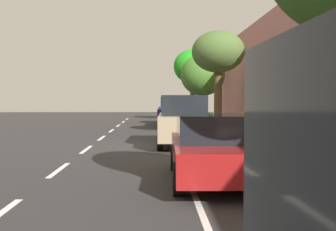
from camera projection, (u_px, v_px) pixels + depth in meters
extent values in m
plane|color=#2D2D2D|center=(158.00, 146.00, 16.01)|extent=(74.13, 74.13, 0.00)
cube|color=#9CA89A|center=(258.00, 143.00, 16.12)|extent=(3.52, 46.33, 0.16)
cube|color=gray|center=(212.00, 144.00, 16.07)|extent=(0.16, 46.33, 0.16)
cube|color=white|center=(59.00, 170.00, 10.67)|extent=(0.14, 2.20, 0.01)
cube|color=white|center=(86.00, 149.00, 14.87)|extent=(0.14, 2.20, 0.01)
cube|color=white|center=(102.00, 138.00, 19.06)|extent=(0.14, 2.20, 0.01)
cube|color=white|center=(111.00, 131.00, 23.25)|extent=(0.14, 2.20, 0.01)
cube|color=white|center=(118.00, 126.00, 27.45)|extent=(0.14, 2.20, 0.01)
cube|color=white|center=(123.00, 122.00, 31.64)|extent=(0.14, 2.20, 0.01)
cube|color=white|center=(127.00, 119.00, 35.84)|extent=(0.14, 2.20, 0.01)
cube|color=white|center=(175.00, 146.00, 16.03)|extent=(0.12, 46.33, 0.01)
cube|color=#B56F6D|center=(310.00, 65.00, 16.04)|extent=(0.50, 46.33, 6.34)
cube|color=maroon|center=(212.00, 155.00, 9.25)|extent=(1.85, 4.44, 0.64)
cube|color=black|center=(212.00, 128.00, 9.22)|extent=(1.59, 2.13, 0.60)
cylinder|color=black|center=(237.00, 158.00, 10.63)|extent=(0.23, 0.66, 0.66)
cylinder|color=black|center=(175.00, 158.00, 10.61)|extent=(0.23, 0.66, 0.66)
cylinder|color=black|center=(262.00, 178.00, 7.90)|extent=(0.23, 0.66, 0.66)
cylinder|color=black|center=(178.00, 179.00, 7.89)|extent=(0.23, 0.66, 0.66)
cube|color=tan|center=(183.00, 126.00, 16.04)|extent=(2.04, 4.75, 0.90)
cube|color=black|center=(183.00, 105.00, 16.01)|extent=(1.76, 3.15, 0.76)
cylinder|color=black|center=(202.00, 133.00, 17.52)|extent=(0.24, 0.77, 0.76)
cylinder|color=black|center=(162.00, 133.00, 17.52)|extent=(0.24, 0.77, 0.76)
cylinder|color=black|center=(209.00, 140.00, 14.61)|extent=(0.24, 0.77, 0.76)
cylinder|color=black|center=(160.00, 140.00, 14.61)|extent=(0.24, 0.77, 0.76)
cube|color=navy|center=(173.00, 114.00, 28.27)|extent=(2.21, 5.39, 0.80)
cube|color=black|center=(173.00, 102.00, 29.16)|extent=(1.80, 1.58, 0.80)
cube|color=navy|center=(173.00, 108.00, 27.06)|extent=(1.99, 2.74, 0.12)
cylinder|color=black|center=(185.00, 118.00, 29.91)|extent=(0.26, 0.81, 0.80)
cylinder|color=black|center=(161.00, 118.00, 29.94)|extent=(0.26, 0.81, 0.80)
cylinder|color=black|center=(187.00, 120.00, 26.63)|extent=(0.26, 0.81, 0.80)
cylinder|color=black|center=(159.00, 120.00, 26.66)|extent=(0.26, 0.81, 0.80)
torus|color=black|center=(182.00, 129.00, 20.19)|extent=(0.65, 0.33, 0.70)
torus|color=black|center=(200.00, 128.00, 20.65)|extent=(0.65, 0.33, 0.70)
cylinder|color=#A51414|center=(189.00, 127.00, 20.35)|extent=(0.60, 0.30, 0.51)
cylinder|color=#A51414|center=(195.00, 127.00, 20.52)|extent=(0.14, 0.09, 0.48)
cylinder|color=#A51414|center=(189.00, 122.00, 20.37)|extent=(0.68, 0.34, 0.05)
cylinder|color=#A51414|center=(197.00, 130.00, 20.57)|extent=(0.34, 0.18, 0.19)
cylinder|color=#A51414|center=(198.00, 125.00, 20.59)|extent=(0.25, 0.14, 0.33)
cylinder|color=#A51414|center=(182.00, 125.00, 20.20)|extent=(0.12, 0.08, 0.34)
cube|color=black|center=(196.00, 121.00, 20.53)|extent=(0.26, 0.19, 0.05)
cylinder|color=black|center=(183.00, 121.00, 20.20)|extent=(0.22, 0.43, 0.03)
cylinder|color=#C6B284|center=(194.00, 128.00, 20.04)|extent=(0.15, 0.15, 0.81)
cylinder|color=#C6B284|center=(197.00, 128.00, 19.90)|extent=(0.15, 0.15, 0.81)
cube|color=white|center=(196.00, 114.00, 19.94)|extent=(0.42, 0.44, 0.57)
cylinder|color=white|center=(192.00, 114.00, 20.13)|extent=(0.10, 0.10, 0.54)
cylinder|color=white|center=(200.00, 115.00, 19.75)|extent=(0.10, 0.10, 0.54)
sphere|color=tan|center=(196.00, 106.00, 19.92)|extent=(0.23, 0.23, 0.23)
sphere|color=navy|center=(196.00, 105.00, 19.92)|extent=(0.25, 0.25, 0.25)
cube|color=black|center=(199.00, 113.00, 20.07)|extent=(0.33, 0.34, 0.44)
cylinder|color=#4E4126|center=(218.00, 100.00, 19.71)|extent=(0.38, 0.38, 3.25)
ellipsoid|color=#4A6830|center=(218.00, 52.00, 19.61)|extent=(2.56, 2.56, 2.01)
cylinder|color=brown|center=(203.00, 106.00, 26.23)|extent=(0.33, 0.33, 2.40)
ellipsoid|color=#447829|center=(203.00, 75.00, 26.15)|extent=(2.84, 2.84, 2.66)
cylinder|color=brown|center=(193.00, 98.00, 33.38)|extent=(0.40, 0.40, 3.42)
ellipsoid|color=#24981D|center=(193.00, 66.00, 33.27)|extent=(3.12, 3.12, 2.81)
cylinder|color=red|center=(232.00, 137.00, 14.22)|extent=(0.22, 0.22, 0.70)
sphere|color=red|center=(232.00, 126.00, 14.20)|extent=(0.20, 0.20, 0.20)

